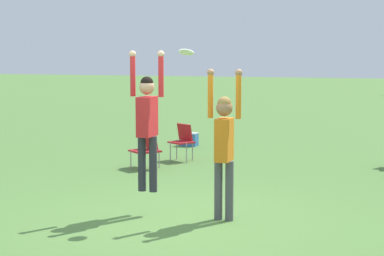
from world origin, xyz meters
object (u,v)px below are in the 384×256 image
Objects in this scene: camping_chair_4 at (147,146)px; person_defending at (224,140)px; frisbee at (186,52)px; cooler_box at (189,139)px; person_jumping at (147,118)px; camping_chair_0 at (183,139)px.

person_defending is at bearing 163.84° from camping_chair_4.
camping_chair_4 is at bearing 122.05° from frisbee.
cooler_box is at bearing -49.02° from camping_chair_4.
frisbee is at bearing -88.65° from person_jumping.
person_defending is 4.95× the size of cooler_box.
person_jumping is 4.12m from camping_chair_4.
frisbee reaches higher than camping_chair_0.
person_jumping is 2.59× the size of camping_chair_4.
frisbee reaches higher than camping_chair_4.
person_defending is 4.62m from camping_chair_4.
person_jumping reaches higher than camping_chair_4.
person_defending is 10.00× the size of frisbee.
camping_chair_0 is at bearing -72.93° from cooler_box.
frisbee is (0.61, 0.04, 0.97)m from person_jumping.
person_defending is at bearing -65.81° from cooler_box.
frisbee is 0.27× the size of camping_chair_4.
frisbee reaches higher than person_defending.
camping_chair_4 reaches higher than cooler_box.
person_defending is 2.70× the size of camping_chair_4.
person_defending reaches higher than cooler_box.
person_defending is 7.76m from cooler_box.
frisbee is (-0.58, -0.01, 1.26)m from person_defending.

